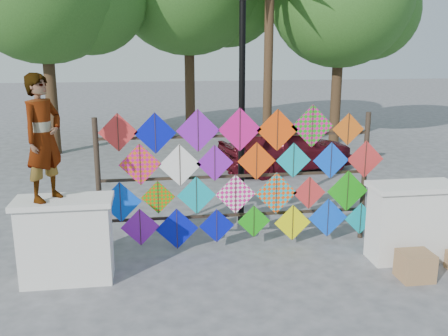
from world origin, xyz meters
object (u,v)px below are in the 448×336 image
(kite_rack, at_px, (241,178))
(sedan, at_px, (286,148))
(lamppost, at_px, (242,85))
(vendor_woman, at_px, (43,138))

(kite_rack, height_order, sedan, kite_rack)
(kite_rack, height_order, lamppost, lamppost)
(kite_rack, height_order, vendor_woman, vendor_woman)
(lamppost, bearing_deg, vendor_woman, -145.43)
(vendor_woman, relative_size, lamppost, 0.40)
(sedan, bearing_deg, kite_rack, 142.41)
(kite_rack, relative_size, sedan, 1.31)
(kite_rack, distance_m, vendor_woman, 3.25)
(vendor_woman, height_order, sedan, vendor_woman)
(vendor_woman, distance_m, lamppost, 3.91)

